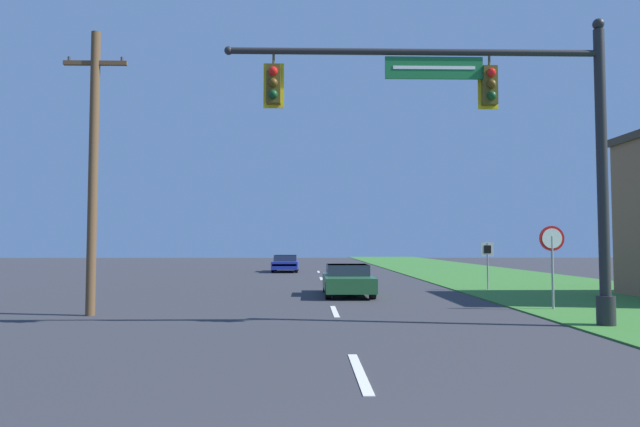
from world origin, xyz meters
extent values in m
cube|color=#38752D|center=(10.50, 30.00, 0.02)|extent=(10.00, 110.00, 0.04)
cube|color=silver|center=(0.00, 6.00, 0.01)|extent=(0.16, 2.80, 0.01)
cube|color=silver|center=(0.00, 14.00, 0.01)|extent=(0.16, 2.80, 0.01)
cube|color=silver|center=(0.00, 22.00, 0.01)|extent=(0.16, 2.80, 0.01)
cube|color=silver|center=(0.00, 30.00, 0.01)|extent=(0.16, 2.80, 0.01)
cube|color=silver|center=(0.00, 38.00, 0.01)|extent=(0.16, 2.80, 0.01)
cylinder|color=#232326|center=(6.40, 10.75, 0.39)|extent=(0.44, 0.44, 0.70)
cylinder|color=#232326|center=(6.40, 10.75, 3.67)|extent=(0.26, 0.26, 7.26)
sphere|color=#232326|center=(6.40, 10.75, 7.44)|extent=(0.28, 0.28, 0.28)
cylinder|color=#232326|center=(1.83, 10.75, 6.70)|extent=(9.13, 0.16, 0.16)
sphere|color=#232326|center=(-2.73, 10.75, 6.70)|extent=(0.21, 0.21, 0.21)
cube|color=#196B33|center=(2.29, 10.75, 6.31)|extent=(2.40, 0.06, 0.55)
cube|color=white|center=(2.29, 10.71, 6.31)|extent=(2.02, 0.01, 0.08)
cylinder|color=#4C4214|center=(-1.64, 10.75, 6.53)|extent=(0.06, 0.06, 0.35)
cube|color=yellow|center=(-1.64, 10.88, 5.88)|extent=(0.50, 0.03, 1.11)
cube|color=#4C4214|center=(-1.64, 10.75, 5.88)|extent=(0.34, 0.24, 0.95)
sphere|color=red|center=(-1.64, 10.61, 6.16)|extent=(0.22, 0.22, 0.22)
sphere|color=#51380F|center=(-1.64, 10.61, 5.88)|extent=(0.22, 0.22, 0.22)
sphere|color=#0F3D19|center=(-1.64, 10.61, 5.59)|extent=(0.22, 0.22, 0.22)
cylinder|color=#4C4214|center=(3.66, 10.75, 6.53)|extent=(0.06, 0.06, 0.35)
cube|color=yellow|center=(3.66, 10.88, 5.88)|extent=(0.50, 0.03, 1.11)
cube|color=#4C4214|center=(3.66, 10.75, 5.88)|extent=(0.34, 0.24, 0.95)
sphere|color=red|center=(3.66, 10.61, 6.16)|extent=(0.22, 0.22, 0.22)
sphere|color=#51380F|center=(3.66, 10.61, 5.88)|extent=(0.22, 0.22, 0.22)
sphere|color=#0F3D19|center=(3.66, 10.61, 5.59)|extent=(0.22, 0.22, 0.22)
cylinder|color=black|center=(1.56, 20.89, 0.32)|extent=(0.22, 0.64, 0.64)
cylinder|color=black|center=(-0.04, 20.89, 0.32)|extent=(0.22, 0.64, 0.64)
cylinder|color=black|center=(1.56, 17.76, 0.32)|extent=(0.22, 0.64, 0.64)
cylinder|color=black|center=(-0.04, 17.76, 0.32)|extent=(0.22, 0.64, 0.64)
cube|color=#235B2D|center=(0.76, 19.32, 0.50)|extent=(1.83, 4.54, 0.55)
cube|color=#283342|center=(0.76, 19.44, 0.98)|extent=(1.61, 1.91, 0.42)
cube|color=#235B2D|center=(0.76, 19.44, 1.16)|extent=(1.57, 1.87, 0.06)
cube|color=#B71414|center=(0.75, 17.09, 0.56)|extent=(1.67, 0.06, 0.14)
cylinder|color=black|center=(-1.57, 39.64, 0.32)|extent=(0.22, 0.64, 0.64)
cylinder|color=black|center=(-3.17, 39.64, 0.32)|extent=(0.22, 0.64, 0.64)
cylinder|color=black|center=(-1.57, 36.76, 0.32)|extent=(0.22, 0.64, 0.64)
cylinder|color=black|center=(-3.17, 36.76, 0.32)|extent=(0.22, 0.64, 0.64)
cube|color=#1E2D9E|center=(-2.37, 38.20, 0.50)|extent=(1.82, 4.28, 0.55)
cube|color=#283342|center=(-2.37, 38.30, 0.98)|extent=(1.60, 1.80, 0.42)
cube|color=#1E2D9E|center=(-2.37, 38.30, 1.16)|extent=(1.57, 1.76, 0.06)
cube|color=#B71414|center=(-2.37, 36.09, 0.56)|extent=(1.67, 0.06, 0.14)
cylinder|color=gray|center=(6.62, 14.21, 1.14)|extent=(0.07, 0.07, 2.20)
cylinder|color=red|center=(6.62, 14.21, 2.16)|extent=(0.76, 0.04, 0.76)
cylinder|color=white|center=(6.62, 14.19, 2.16)|extent=(0.61, 0.01, 0.61)
cylinder|color=gray|center=(6.96, 21.50, 1.04)|extent=(0.06, 0.06, 2.00)
cube|color=white|center=(6.96, 21.50, 1.77)|extent=(0.55, 0.04, 0.60)
cube|color=black|center=(6.96, 21.47, 1.77)|extent=(0.31, 0.01, 0.34)
cylinder|color=brown|center=(-6.86, 13.20, 4.03)|extent=(0.26, 0.26, 8.05)
cube|color=brown|center=(-6.86, 13.20, 7.15)|extent=(1.80, 0.12, 0.12)
cylinder|color=#333338|center=(-7.61, 13.20, 7.27)|extent=(0.08, 0.08, 0.12)
cylinder|color=#333338|center=(-6.11, 13.20, 7.27)|extent=(0.08, 0.08, 0.12)
camera|label=1|loc=(-0.81, -2.93, 1.99)|focal=32.00mm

